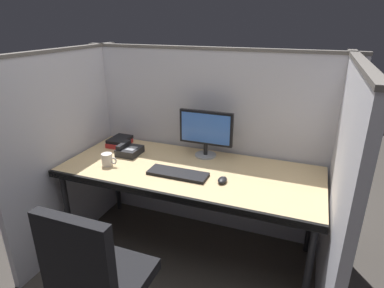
{
  "coord_description": "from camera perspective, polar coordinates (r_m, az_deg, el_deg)",
  "views": [
    {
      "loc": [
        0.78,
        -1.69,
        1.77
      ],
      "look_at": [
        0.0,
        0.35,
        0.92
      ],
      "focal_mm": 30.05,
      "sensor_mm": 36.0,
      "label": 1
    }
  ],
  "objects": [
    {
      "name": "ground_plane",
      "position": [
        2.57,
        -3.02,
        -22.32
      ],
      "size": [
        8.0,
        8.0,
        0.0
      ],
      "primitive_type": "plane",
      "color": "#423D38"
    },
    {
      "name": "cubicle_partition_rear",
      "position": [
        2.74,
        2.96,
        0.27
      ],
      "size": [
        2.21,
        0.06,
        1.57
      ],
      "color": "silver",
      "rests_on": "ground"
    },
    {
      "name": "cubicle_partition_left",
      "position": [
        2.77,
        -20.77,
        -0.89
      ],
      "size": [
        0.06,
        1.41,
        1.57
      ],
      "color": "silver",
      "rests_on": "ground"
    },
    {
      "name": "cubicle_partition_right",
      "position": [
        2.14,
        24.42,
        -8.13
      ],
      "size": [
        0.06,
        1.41,
        1.57
      ],
      "color": "silver",
      "rests_on": "ground"
    },
    {
      "name": "desk",
      "position": [
        2.38,
        -0.54,
        -5.65
      ],
      "size": [
        1.9,
        0.8,
        0.74
      ],
      "color": "tan",
      "rests_on": "ground"
    },
    {
      "name": "monitor_center",
      "position": [
        2.52,
        2.47,
        2.38
      ],
      "size": [
        0.43,
        0.17,
        0.37
      ],
      "color": "gray",
      "rests_on": "desk"
    },
    {
      "name": "keyboard_main",
      "position": [
        2.28,
        -2.53,
        -5.27
      ],
      "size": [
        0.43,
        0.15,
        0.02
      ],
      "primitive_type": "cube",
      "color": "black",
      "rests_on": "desk"
    },
    {
      "name": "computer_mouse",
      "position": [
        2.19,
        5.43,
        -6.38
      ],
      "size": [
        0.06,
        0.1,
        0.04
      ],
      "color": "black",
      "rests_on": "desk"
    },
    {
      "name": "book_stack",
      "position": [
        2.88,
        -12.73,
        0.44
      ],
      "size": [
        0.15,
        0.22,
        0.06
      ],
      "color": "#B22626",
      "rests_on": "desk"
    },
    {
      "name": "desk_phone",
      "position": [
        2.66,
        -11.11,
        -1.1
      ],
      "size": [
        0.17,
        0.19,
        0.09
      ],
      "color": "black",
      "rests_on": "desk"
    },
    {
      "name": "coffee_mug",
      "position": [
        2.49,
        -14.78,
        -2.7
      ],
      "size": [
        0.13,
        0.08,
        0.09
      ],
      "color": "silver",
      "rests_on": "desk"
    }
  ]
}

